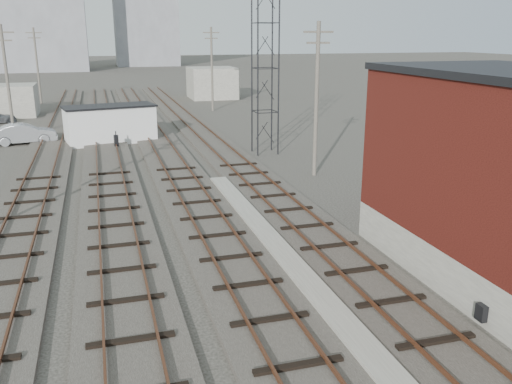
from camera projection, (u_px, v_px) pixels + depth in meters
name	position (u px, v px, depth m)	size (l,w,h in m)	color
ground	(152.00, 110.00, 60.79)	(320.00, 320.00, 0.00)	#282621
track_right	(213.00, 143.00, 42.09)	(3.20, 90.00, 0.39)	#332D28
track_mid_right	(161.00, 146.00, 41.01)	(3.20, 90.00, 0.39)	#332D28
track_mid_left	(107.00, 149.00, 39.94)	(3.20, 90.00, 0.39)	#332D28
track_left	(49.00, 152.00, 38.86)	(3.20, 90.00, 0.39)	#332D28
platform_curb	(306.00, 283.00, 18.51)	(0.90, 28.00, 0.26)	gray
lattice_tower	(265.00, 46.00, 37.12)	(1.60, 1.60, 15.00)	black
utility_pole_left_b	(7.00, 80.00, 42.26)	(1.80, 0.24, 9.00)	#595147
utility_pole_left_c	(37.00, 64.00, 65.29)	(1.80, 0.24, 9.00)	#595147
utility_pole_right_a	(317.00, 96.00, 31.71)	(1.80, 0.24, 9.00)	#595147
utility_pole_right_b	(212.00, 67.00, 59.34)	(1.80, 0.24, 9.00)	#595147
apartment_left	(33.00, 2.00, 120.81)	(22.00, 14.00, 30.00)	gray
apartment_right	(145.00, 15.00, 142.18)	(16.00, 12.00, 26.00)	gray
shed_right	(212.00, 83.00, 71.85)	(6.00, 6.00, 4.00)	gray
switch_stand	(116.00, 141.00, 40.46)	(0.35, 0.35, 1.24)	black
site_trailer	(110.00, 124.00, 42.64)	(7.40, 4.28, 2.93)	white
car_silver	(24.00, 134.00, 42.29)	(1.67, 4.78, 1.58)	#939599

